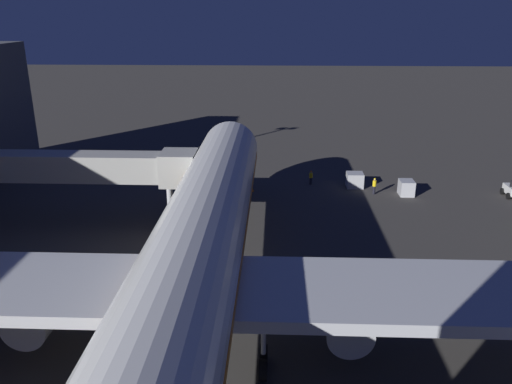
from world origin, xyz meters
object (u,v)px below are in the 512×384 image
at_px(ground_crew_marshaller_fwd, 311,177).
at_px(traffic_cone_nose_starboard, 213,189).
at_px(baggage_container_near_belt, 355,180).
at_px(traffic_cone_nose_port, 252,189).
at_px(jet_bridge, 86,167).
at_px(airliner_at_gate, 190,267).
at_px(baggage_container_far_row, 406,188).
at_px(ground_crew_near_nose_gear, 374,185).

relative_size(ground_crew_marshaller_fwd, traffic_cone_nose_starboard, 3.02).
bearing_deg(baggage_container_near_belt, traffic_cone_nose_port, 9.51).
bearing_deg(baggage_container_near_belt, jet_bridge, 23.19).
xyz_separation_m(airliner_at_gate, baggage_container_far_row, (-19.15, -27.79, -4.61)).
bearing_deg(jet_bridge, airliner_at_gate, 124.08).
bearing_deg(ground_crew_marshaller_fwd, traffic_cone_nose_port, 22.45).
bearing_deg(traffic_cone_nose_port, traffic_cone_nose_starboard, 0.00).
bearing_deg(traffic_cone_nose_port, ground_crew_near_nose_gear, 178.46).
relative_size(baggage_container_near_belt, traffic_cone_nose_port, 3.37).
bearing_deg(baggage_container_far_row, ground_crew_near_nose_gear, -1.90).
relative_size(ground_crew_near_nose_gear, traffic_cone_nose_port, 3.39).
bearing_deg(airliner_at_gate, traffic_cone_nose_port, -94.45).
relative_size(jet_bridge, ground_crew_marshaller_fwd, 14.42).
height_order(ground_crew_marshaller_fwd, traffic_cone_nose_starboard, ground_crew_marshaller_fwd).
bearing_deg(ground_crew_near_nose_gear, ground_crew_marshaller_fwd, -24.81).
xyz_separation_m(ground_crew_near_nose_gear, traffic_cone_nose_port, (13.47, -0.36, -0.75)).
height_order(airliner_at_gate, baggage_container_far_row, airliner_at_gate).
bearing_deg(ground_crew_near_nose_gear, baggage_container_far_row, 178.10).
bearing_deg(traffic_cone_nose_starboard, baggage_container_near_belt, -173.06).
xyz_separation_m(ground_crew_near_nose_gear, ground_crew_marshaller_fwd, (6.77, -3.13, -0.12)).
distance_m(ground_crew_marshaller_fwd, traffic_cone_nose_port, 7.28).
bearing_deg(ground_crew_marshaller_fwd, baggage_container_near_belt, 170.69).
height_order(jet_bridge, baggage_container_near_belt, jet_bridge).
relative_size(ground_crew_near_nose_gear, ground_crew_marshaller_fwd, 1.12).
bearing_deg(airliner_at_gate, ground_crew_near_nose_gear, -119.31).
height_order(baggage_container_far_row, ground_crew_marshaller_fwd, ground_crew_marshaller_fwd).
relative_size(airliner_at_gate, ground_crew_marshaller_fwd, 35.16).
bearing_deg(traffic_cone_nose_starboard, jet_bridge, 41.86).
relative_size(jet_bridge, ground_crew_near_nose_gear, 12.85).
distance_m(jet_bridge, baggage_container_far_row, 33.45).
height_order(ground_crew_near_nose_gear, ground_crew_marshaller_fwd, ground_crew_near_nose_gear).
distance_m(airliner_at_gate, traffic_cone_nose_starboard, 28.82).
bearing_deg(jet_bridge, baggage_container_far_row, -164.30).
height_order(baggage_container_near_belt, ground_crew_near_nose_gear, ground_crew_near_nose_gear).
distance_m(jet_bridge, traffic_cone_nose_starboard, 15.09).
height_order(jet_bridge, traffic_cone_nose_starboard, jet_bridge).
bearing_deg(ground_crew_near_nose_gear, baggage_container_near_belt, -52.08).
relative_size(jet_bridge, traffic_cone_nose_port, 43.52).
xyz_separation_m(airliner_at_gate, traffic_cone_nose_starboard, (2.20, -28.27, -5.17)).
height_order(ground_crew_near_nose_gear, traffic_cone_nose_starboard, ground_crew_near_nose_gear).
bearing_deg(airliner_at_gate, baggage_container_far_row, -124.56).
bearing_deg(baggage_container_far_row, traffic_cone_nose_port, -1.61).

